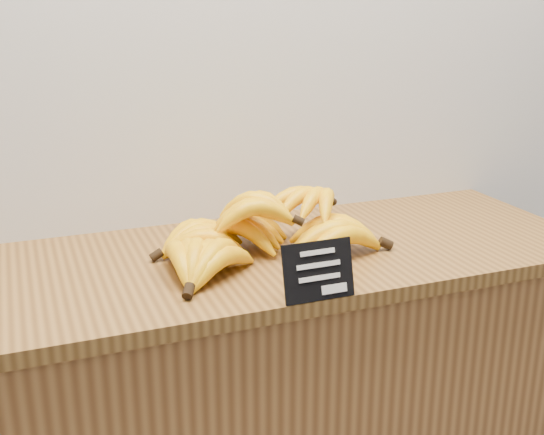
# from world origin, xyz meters

# --- Properties ---
(counter_top) EXTENTS (1.43, 0.54, 0.03)m
(counter_top) POSITION_xyz_m (-0.20, 2.75, 0.92)
(counter_top) COLOR brown
(counter_top) RESTS_ON counter
(chalkboard_sign) EXTENTS (0.13, 0.03, 0.10)m
(chalkboard_sign) POSITION_xyz_m (-0.19, 2.49, 0.98)
(chalkboard_sign) COLOR black
(chalkboard_sign) RESTS_ON counter_top
(banana_pile) EXTENTS (0.55, 0.40, 0.12)m
(banana_pile) POSITION_xyz_m (-0.21, 2.74, 0.98)
(banana_pile) COLOR yellow
(banana_pile) RESTS_ON counter_top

